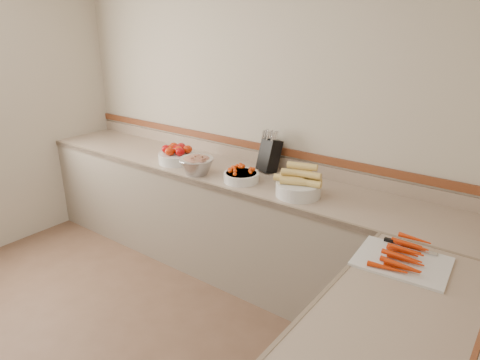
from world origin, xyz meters
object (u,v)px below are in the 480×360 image
Objects in this scene: tomato_bowl at (176,155)px; cutting_board at (403,258)px; cherry_tomato_bowl at (241,175)px; knife_block at (269,154)px; rhubarb_bowl at (197,164)px; corn_bowl at (299,185)px.

tomato_bowl is 2.13m from cutting_board.
cutting_board is (1.35, -0.43, -0.03)m from cherry_tomato_bowl.
knife_block is 0.35m from cherry_tomato_bowl.
rhubarb_bowl is (-0.38, -0.08, 0.03)m from cherry_tomato_bowl.
tomato_bowl is at bearing 167.10° from cutting_board.
cherry_tomato_bowl is at bearing -178.27° from corn_bowl.
knife_block is 1.24× the size of rhubarb_bowl.
cutting_board is (1.31, -0.77, -0.12)m from knife_block.
knife_block is at bearing 20.93° from tomato_bowl.
cherry_tomato_bowl is 0.49m from corn_bowl.
cherry_tomato_bowl is at bearing 162.14° from cutting_board.
knife_block is 1.53m from cutting_board.
corn_bowl reaches higher than cherry_tomato_bowl.
cherry_tomato_bowl reaches higher than cutting_board.
knife_block reaches higher than cherry_tomato_bowl.
cherry_tomato_bowl is 1.42m from cutting_board.
corn_bowl is (0.45, -0.32, -0.07)m from knife_block.
knife_block reaches higher than tomato_bowl.
cherry_tomato_bowl is (0.72, -0.04, -0.02)m from tomato_bowl.
knife_block reaches higher than cutting_board.
cherry_tomato_bowl is 0.58× the size of cutting_board.
tomato_bowl is 1.21m from corn_bowl.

